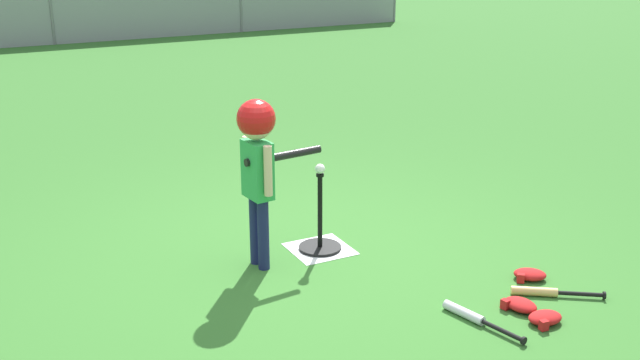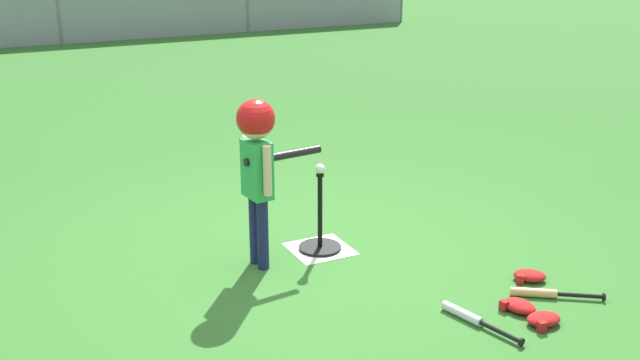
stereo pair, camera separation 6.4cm
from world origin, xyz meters
The scene contains 11 objects.
ground_plane centered at (0.00, 0.00, 0.00)m, with size 60.00×60.00×0.00m, color #336B28.
home_plate centered at (0.15, 0.08, 0.00)m, with size 0.44×0.44×0.01m, color white.
batting_tee centered at (0.15, 0.08, 0.09)m, with size 0.32×0.32×0.60m.
baseball_on_tee centered at (0.15, 0.08, 0.64)m, with size 0.07×0.07×0.07m, color white.
batter_child centered at (-0.35, 0.02, 0.87)m, with size 0.64×0.35×1.22m.
spare_bat_silver centered at (0.49, -1.31, 0.03)m, with size 0.19×0.59×0.06m.
spare_bat_wood centered at (1.12, -1.27, 0.03)m, with size 0.53×0.38×0.06m.
glove_by_plate centered at (1.20, -1.03, 0.04)m, with size 0.27×0.26×0.07m.
glove_near_bats centered at (0.85, -1.34, 0.04)m, with size 0.21×0.25×0.07m.
glove_tossed_aside centered at (0.87, -1.54, 0.04)m, with size 0.23×0.18×0.07m.
outfield_fence centered at (0.00, 11.40, 0.62)m, with size 16.06×0.06×1.15m.
Camera 2 is at (-2.19, -4.62, 2.34)m, focal length 42.73 mm.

